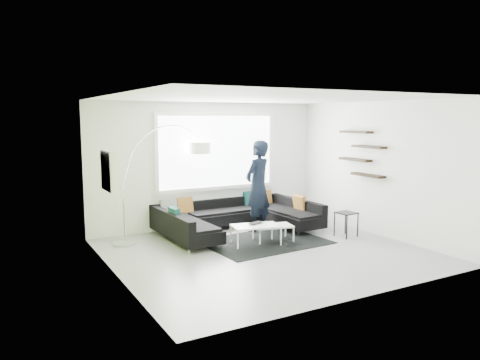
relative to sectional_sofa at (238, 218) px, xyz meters
name	(u,v)px	position (x,y,z in m)	size (l,w,h in m)	color
ground	(267,252)	(-0.25, -1.55, -0.31)	(5.50, 5.50, 0.00)	gray
room_shell	(263,153)	(-0.22, -1.34, 1.50)	(5.54, 5.04, 2.82)	white
sectional_sofa	(238,218)	(0.00, 0.00, 0.00)	(3.34, 2.13, 0.71)	black
rug	(264,242)	(0.08, -0.93, -0.30)	(2.35, 1.71, 0.01)	black
coffee_table	(265,233)	(0.06, -0.97, -0.12)	(1.18, 0.68, 0.39)	white
arc_lamp	(122,186)	(-2.42, 0.21, 0.85)	(2.17, 0.86, 2.32)	silver
side_table	(346,224)	(1.80, -1.38, -0.05)	(0.37, 0.37, 0.51)	black
person	(258,186)	(0.45, -0.05, 0.68)	(0.85, 0.73, 1.98)	black
laptop	(257,224)	(-0.10, -0.95, 0.09)	(0.39, 0.31, 0.03)	black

